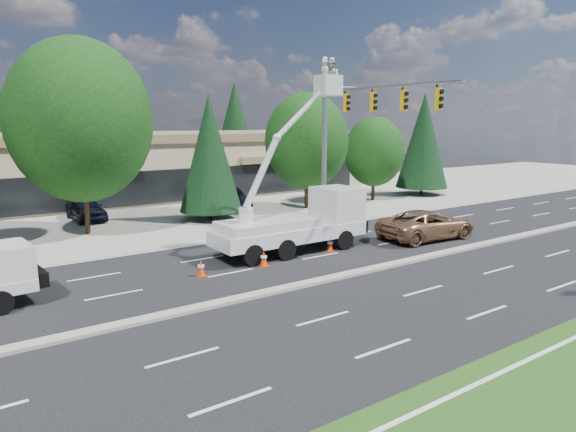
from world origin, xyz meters
TOP-DOWN VIEW (x-y plane):
  - ground at (0.00, 0.00)m, footprint 140.00×140.00m
  - concrete_apron at (0.00, 20.00)m, footprint 140.00×22.00m
  - road_median at (0.00, 0.00)m, footprint 120.00×0.55m
  - strip_mall at (0.00, 29.97)m, footprint 50.40×15.40m
  - tree_front_d at (-3.00, 15.00)m, footprint 8.03×8.03m
  - tree_front_e at (5.00, 15.00)m, footprint 4.16×4.16m
  - tree_front_f at (13.00, 15.00)m, footprint 6.24×6.24m
  - tree_front_g at (20.00, 15.00)m, footprint 4.98×4.98m
  - tree_front_h at (26.00, 15.00)m, footprint 4.57×4.57m
  - tree_back_b at (-4.00, 42.00)m, footprint 5.20×5.20m
  - tree_back_c at (10.00, 42.00)m, footprint 5.15×5.15m
  - tree_back_d at (22.00, 42.00)m, footprint 5.81×5.81m
  - signal_mast at (10.03, 7.04)m, footprint 2.76×10.16m
  - bucket_truck at (4.98, 4.69)m, footprint 8.06×2.67m
  - traffic_cone_b at (-1.21, 3.57)m, footprint 0.40×0.40m
  - traffic_cone_c at (1.80, 3.33)m, footprint 0.40×0.40m
  - traffic_cone_d at (6.05, 3.76)m, footprint 0.40×0.40m
  - minivan at (12.27, 2.80)m, footprint 6.01×3.13m
  - parked_car_west at (-2.00, 19.51)m, footprint 2.00×4.62m
  - parked_car_east at (8.23, 18.44)m, footprint 1.75×4.69m

SIDE VIEW (x-z plane):
  - ground at x=0.00m, z-range 0.00..0.00m
  - concrete_apron at x=0.00m, z-range 0.00..0.01m
  - road_median at x=0.00m, z-range 0.00..0.12m
  - traffic_cone_b at x=-1.21m, z-range -0.01..0.69m
  - traffic_cone_c at x=1.80m, z-range -0.01..0.69m
  - traffic_cone_d at x=6.05m, z-range -0.01..0.69m
  - parked_car_east at x=8.23m, z-range 0.00..1.53m
  - parked_car_west at x=-2.00m, z-range 0.00..1.55m
  - minivan at x=12.27m, z-range 0.00..1.62m
  - bucket_truck at x=4.98m, z-range -2.78..6.86m
  - strip_mall at x=0.00m, z-range 0.08..5.58m
  - tree_front_g at x=20.00m, z-range 0.59..7.50m
  - tree_front_e at x=5.00m, z-range 0.30..8.51m
  - tree_front_h at x=26.00m, z-range 0.33..9.34m
  - tree_front_f at x=13.00m, z-range 0.74..9.40m
  - tree_back_c at x=10.00m, z-range 0.37..10.52m
  - tree_back_b at x=-4.00m, z-range 0.37..10.62m
  - signal_mast at x=10.03m, z-range 1.56..10.56m
  - tree_back_d at x=22.00m, z-range 0.42..11.86m
  - tree_front_d at x=-3.00m, z-range 0.95..12.10m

